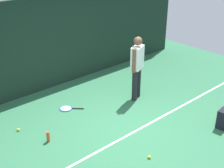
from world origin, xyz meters
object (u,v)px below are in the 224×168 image
(tennis_ball_near_player, at_px, (149,157))
(water_bottle, at_px, (48,137))
(tennis_player, at_px, (137,64))
(tennis_ball_by_fence, at_px, (18,130))
(tennis_racket, at_px, (67,108))
(backpack, at_px, (224,119))

(tennis_ball_near_player, distance_m, water_bottle, 2.15)
(tennis_player, height_order, tennis_ball_by_fence, tennis_player)
(tennis_player, xyz_separation_m, tennis_racket, (-1.71, 0.75, -0.95))
(tennis_ball_by_fence, distance_m, water_bottle, 0.84)
(tennis_player, distance_m, backpack, 2.46)
(backpack, bearing_deg, tennis_ball_by_fence, 133.64)
(tennis_racket, relative_size, tennis_ball_by_fence, 8.51)
(backpack, height_order, tennis_ball_by_fence, backpack)
(tennis_player, bearing_deg, water_bottle, 160.44)
(tennis_player, relative_size, backpack, 3.86)
(tennis_player, relative_size, tennis_ball_near_player, 25.76)
(backpack, xyz_separation_m, water_bottle, (-3.24, 2.16, -0.09))
(tennis_ball_near_player, bearing_deg, backpack, -10.13)
(tennis_ball_near_player, height_order, tennis_ball_by_fence, same)
(tennis_player, distance_m, tennis_ball_by_fence, 3.28)
(tennis_player, relative_size, tennis_ball_by_fence, 25.76)
(tennis_racket, relative_size, backpack, 1.28)
(tennis_player, relative_size, water_bottle, 7.11)
(backpack, relative_size, tennis_ball_near_player, 6.67)
(tennis_player, xyz_separation_m, water_bottle, (-2.77, -0.13, -0.85))
(tennis_racket, height_order, backpack, backpack)
(backpack, xyz_separation_m, tennis_ball_near_player, (-2.06, 0.37, -0.18))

